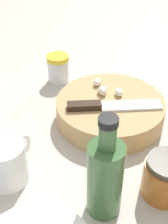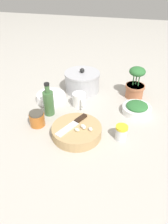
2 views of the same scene
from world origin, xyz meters
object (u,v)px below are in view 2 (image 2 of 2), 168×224
(cutting_board, at_px, (77,131))
(coffee_mug, at_px, (79,100))
(herb_bowl, at_px, (137,108))
(stock_pot, at_px, (82,82))
(spice_jar, at_px, (121,133))
(potted_herb, at_px, (135,85))
(chef_knife, at_px, (74,124))
(oil_bottle, at_px, (49,102))
(plate_stack, at_px, (51,97))
(honey_jar, at_px, (37,119))
(garlic_cloves, at_px, (84,128))

(cutting_board, relative_size, coffee_mug, 2.39)
(herb_bowl, bearing_deg, stock_pot, 154.23)
(spice_jar, height_order, coffee_mug, coffee_mug)
(coffee_mug, xyz_separation_m, potted_herb, (0.29, 0.18, 0.04))
(chef_knife, xyz_separation_m, oil_bottle, (-0.17, 0.12, 0.02))
(stock_pot, distance_m, potted_herb, 0.32)
(coffee_mug, bearing_deg, oil_bottle, -140.63)
(plate_stack, height_order, honey_jar, honey_jar)
(potted_herb, bearing_deg, honey_jar, -139.19)
(cutting_board, distance_m, oil_bottle, 0.24)
(cutting_board, relative_size, garlic_cloves, 2.69)
(plate_stack, xyz_separation_m, oil_bottle, (0.04, -0.13, 0.05))
(chef_knife, distance_m, potted_herb, 0.48)
(honey_jar, distance_m, stock_pot, 0.41)
(honey_jar, xyz_separation_m, stock_pot, (0.13, 0.39, 0.03))
(garlic_cloves, bearing_deg, oil_bottle, 147.19)
(chef_knife, distance_m, stock_pot, 0.41)
(chef_knife, xyz_separation_m, herb_bowl, (0.28, 0.24, -0.03))
(coffee_mug, distance_m, honey_jar, 0.27)
(oil_bottle, bearing_deg, spice_jar, -15.86)
(potted_herb, bearing_deg, herb_bowl, -82.40)
(honey_jar, distance_m, potted_herb, 0.60)
(stock_pot, bearing_deg, spice_jar, -54.74)
(coffee_mug, bearing_deg, garlic_cloves, -70.90)
(herb_bowl, bearing_deg, honey_jar, -154.45)
(chef_knife, xyz_separation_m, potted_herb, (0.26, 0.41, 0.03))
(herb_bowl, distance_m, spice_jar, 0.24)
(oil_bottle, distance_m, potted_herb, 0.52)
(herb_bowl, height_order, honey_jar, honey_jar)
(cutting_board, distance_m, honey_jar, 0.21)
(cutting_board, bearing_deg, oil_bottle, 144.06)
(herb_bowl, relative_size, stock_pot, 0.73)
(cutting_board, bearing_deg, plate_stack, 130.41)
(chef_knife, distance_m, garlic_cloves, 0.06)
(cutting_board, distance_m, herb_bowl, 0.37)
(coffee_mug, relative_size, honey_jar, 1.28)
(chef_knife, relative_size, coffee_mug, 1.93)
(chef_knife, height_order, herb_bowl, chef_knife)
(herb_bowl, relative_size, potted_herb, 0.82)
(herb_bowl, distance_m, stock_pot, 0.38)
(cutting_board, height_order, potted_herb, potted_herb)
(plate_stack, relative_size, oil_bottle, 0.94)
(garlic_cloves, distance_m, plate_stack, 0.39)
(garlic_cloves, relative_size, oil_bottle, 0.47)
(herb_bowl, distance_m, oil_bottle, 0.47)
(cutting_board, height_order, chef_knife, chef_knife)
(chef_knife, distance_m, plate_stack, 0.33)
(stock_pot, bearing_deg, plate_stack, -134.04)
(herb_bowl, distance_m, plate_stack, 0.49)
(potted_herb, bearing_deg, oil_bottle, -146.22)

